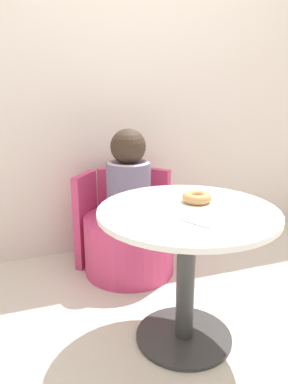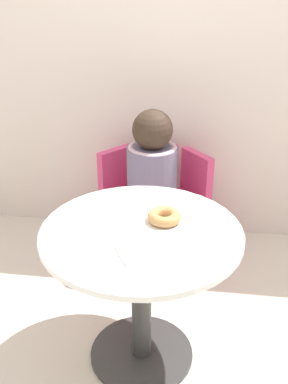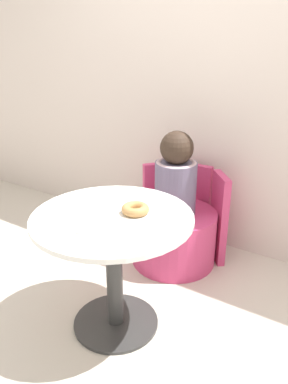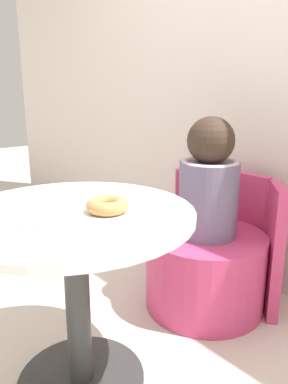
{
  "view_description": "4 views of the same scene",
  "coord_description": "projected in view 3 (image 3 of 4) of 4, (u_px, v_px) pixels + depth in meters",
  "views": [
    {
      "loc": [
        -0.73,
        -1.45,
        1.2
      ],
      "look_at": [
        -0.1,
        0.33,
        0.65
      ],
      "focal_mm": 35.0,
      "sensor_mm": 36.0,
      "label": 1
    },
    {
      "loc": [
        0.18,
        -1.54,
        1.59
      ],
      "look_at": [
        -0.08,
        0.37,
        0.62
      ],
      "focal_mm": 42.0,
      "sensor_mm": 36.0,
      "label": 2
    },
    {
      "loc": [
        1.0,
        -1.35,
        1.46
      ],
      "look_at": [
        -0.12,
        0.38,
        0.62
      ],
      "focal_mm": 35.0,
      "sensor_mm": 36.0,
      "label": 3
    },
    {
      "loc": [
        1.0,
        -0.63,
        1.05
      ],
      "look_at": [
        -0.1,
        0.32,
        0.65
      ],
      "focal_mm": 35.0,
      "sensor_mm": 36.0,
      "label": 4
    }
  ],
  "objects": [
    {
      "name": "donut",
      "position": [
        135.0,
        209.0,
        1.84
      ],
      "size": [
        0.14,
        0.14,
        0.04
      ],
      "color": "tan",
      "rests_on": "round_table"
    },
    {
      "name": "ground_plane",
      "position": [
        125.0,
        320.0,
        2.1
      ],
      "size": [
        12.0,
        12.0,
        0.0
      ],
      "primitive_type": "plane",
      "color": "beige"
    },
    {
      "name": "round_table",
      "position": [
        113.0,
        246.0,
        1.9
      ],
      "size": [
        0.8,
        0.8,
        0.67
      ],
      "color": "#333333",
      "rests_on": "ground_plane"
    },
    {
      "name": "booth_backrest",
      "position": [
        190.0,
        208.0,
        2.75
      ],
      "size": [
        0.68,
        0.25,
        0.63
      ],
      "color": "#D13D70",
      "rests_on": "ground_plane"
    },
    {
      "name": "child_figure",
      "position": [
        176.0,
        177.0,
        2.44
      ],
      "size": [
        0.28,
        0.28,
        0.56
      ],
      "color": "slate",
      "rests_on": "tub_chair"
    },
    {
      "name": "back_wall",
      "position": [
        219.0,
        82.0,
        2.53
      ],
      "size": [
        6.0,
        0.06,
        2.4
      ],
      "color": "silver",
      "rests_on": "ground_plane"
    },
    {
      "name": "paper_napkin",
      "position": [
        94.0,
        227.0,
        1.71
      ],
      "size": [
        0.2,
        0.2,
        0.01
      ],
      "color": "silver",
      "rests_on": "round_table"
    },
    {
      "name": "tub_chair",
      "position": [
        174.0,
        237.0,
        2.61
      ],
      "size": [
        0.58,
        0.58,
        0.38
      ],
      "color": "#D13D70",
      "rests_on": "ground_plane"
    }
  ]
}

